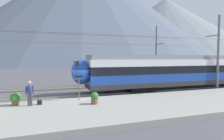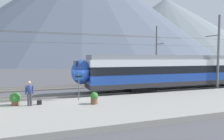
{
  "view_description": "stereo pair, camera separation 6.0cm",
  "coord_description": "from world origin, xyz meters",
  "px_view_note": "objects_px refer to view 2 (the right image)",
  "views": [
    {
      "loc": [
        -2.72,
        -16.29,
        3.57
      ],
      "look_at": [
        4.12,
        3.64,
        2.24
      ],
      "focal_mm": 30.89,
      "sensor_mm": 36.0,
      "label": 1
    },
    {
      "loc": [
        -2.66,
        -16.31,
        3.57
      ],
      "look_at": [
        4.12,
        3.64,
        2.24
      ],
      "focal_mm": 30.89,
      "sensor_mm": 36.0,
      "label": 2
    }
  ],
  "objects_px": {
    "platform_sign": "(79,80)",
    "passenger_walking": "(29,92)",
    "handbag_beside_passenger": "(39,102)",
    "train_near_platform": "(203,69)",
    "potted_plant_platform_edge": "(15,98)",
    "catenary_mast_mid": "(217,52)",
    "potted_plant_by_shelter": "(94,97)",
    "catenary_mast_far_side": "(157,53)"
  },
  "relations": [
    {
      "from": "platform_sign",
      "to": "passenger_walking",
      "type": "height_order",
      "value": "platform_sign"
    },
    {
      "from": "handbag_beside_passenger",
      "to": "train_near_platform",
      "type": "bearing_deg",
      "value": 11.4
    },
    {
      "from": "handbag_beside_passenger",
      "to": "potted_plant_platform_edge",
      "type": "distance_m",
      "value": 1.6
    },
    {
      "from": "potted_plant_platform_edge",
      "to": "catenary_mast_mid",
      "type": "bearing_deg",
      "value": 4.87
    },
    {
      "from": "potted_plant_platform_edge",
      "to": "potted_plant_by_shelter",
      "type": "height_order",
      "value": "potted_plant_platform_edge"
    },
    {
      "from": "catenary_mast_far_side",
      "to": "passenger_walking",
      "type": "relative_size",
      "value": 26.9
    },
    {
      "from": "train_near_platform",
      "to": "handbag_beside_passenger",
      "type": "distance_m",
      "value": 18.15
    },
    {
      "from": "catenary_mast_mid",
      "to": "catenary_mast_far_side",
      "type": "distance_m",
      "value": 9.39
    },
    {
      "from": "handbag_beside_passenger",
      "to": "potted_plant_platform_edge",
      "type": "relative_size",
      "value": 0.48
    },
    {
      "from": "handbag_beside_passenger",
      "to": "catenary_mast_far_side",
      "type": "bearing_deg",
      "value": 34.64
    },
    {
      "from": "platform_sign",
      "to": "handbag_beside_passenger",
      "type": "xyz_separation_m",
      "value": [
        -2.83,
        -0.62,
        -1.37
      ]
    },
    {
      "from": "train_near_platform",
      "to": "platform_sign",
      "type": "bearing_deg",
      "value": -168.78
    },
    {
      "from": "train_near_platform",
      "to": "catenary_mast_mid",
      "type": "relative_size",
      "value": 0.66
    },
    {
      "from": "passenger_walking",
      "to": "potted_plant_platform_edge",
      "type": "bearing_deg",
      "value": 152.68
    },
    {
      "from": "platform_sign",
      "to": "potted_plant_platform_edge",
      "type": "height_order",
      "value": "platform_sign"
    },
    {
      "from": "potted_plant_platform_edge",
      "to": "train_near_platform",
      "type": "bearing_deg",
      "value": 9.54
    },
    {
      "from": "catenary_mast_mid",
      "to": "potted_plant_platform_edge",
      "type": "height_order",
      "value": "catenary_mast_mid"
    },
    {
      "from": "train_near_platform",
      "to": "handbag_beside_passenger",
      "type": "relative_size",
      "value": 70.29
    },
    {
      "from": "passenger_walking",
      "to": "handbag_beside_passenger",
      "type": "xyz_separation_m",
      "value": [
        0.6,
        0.15,
        -0.79
      ]
    },
    {
      "from": "potted_plant_by_shelter",
      "to": "train_near_platform",
      "type": "bearing_deg",
      "value": 18.1
    },
    {
      "from": "catenary_mast_far_side",
      "to": "potted_plant_by_shelter",
      "type": "bearing_deg",
      "value": -135.8
    },
    {
      "from": "potted_plant_platform_edge",
      "to": "potted_plant_by_shelter",
      "type": "bearing_deg",
      "value": -14.74
    },
    {
      "from": "train_near_platform",
      "to": "potted_plant_platform_edge",
      "type": "bearing_deg",
      "value": -170.46
    },
    {
      "from": "train_near_platform",
      "to": "catenary_mast_far_side",
      "type": "xyz_separation_m",
      "value": [
        -1.47,
        7.65,
        2.06
      ]
    },
    {
      "from": "catenary_mast_far_side",
      "to": "handbag_beside_passenger",
      "type": "xyz_separation_m",
      "value": [
        -16.25,
        -11.22,
        -3.79
      ]
    },
    {
      "from": "potted_plant_platform_edge",
      "to": "catenary_mast_far_side",
      "type": "bearing_deg",
      "value": 31.48
    },
    {
      "from": "catenary_mast_mid",
      "to": "catenary_mast_far_side",
      "type": "xyz_separation_m",
      "value": [
        -1.77,
        9.22,
        0.06
      ]
    },
    {
      "from": "catenary_mast_far_side",
      "to": "potted_plant_by_shelter",
      "type": "height_order",
      "value": "catenary_mast_far_side"
    },
    {
      "from": "train_near_platform",
      "to": "potted_plant_by_shelter",
      "type": "height_order",
      "value": "train_near_platform"
    },
    {
      "from": "train_near_platform",
      "to": "platform_sign",
      "type": "relative_size",
      "value": 14.44
    },
    {
      "from": "handbag_beside_passenger",
      "to": "potted_plant_by_shelter",
      "type": "distance_m",
      "value": 3.8
    },
    {
      "from": "train_near_platform",
      "to": "catenary_mast_mid",
      "type": "distance_m",
      "value": 2.56
    },
    {
      "from": "platform_sign",
      "to": "handbag_beside_passenger",
      "type": "distance_m",
      "value": 3.2
    },
    {
      "from": "platform_sign",
      "to": "catenary_mast_far_side",
      "type": "bearing_deg",
      "value": 38.32
    },
    {
      "from": "catenary_mast_mid",
      "to": "potted_plant_by_shelter",
      "type": "relative_size",
      "value": 54.24
    },
    {
      "from": "platform_sign",
      "to": "potted_plant_by_shelter",
      "type": "distance_m",
      "value": 2.12
    },
    {
      "from": "train_near_platform",
      "to": "potted_plant_by_shelter",
      "type": "xyz_separation_m",
      "value": [
        -14.06,
        -4.6,
        -1.43
      ]
    },
    {
      "from": "catenary_mast_far_side",
      "to": "potted_plant_platform_edge",
      "type": "distance_m",
      "value": 21.13
    },
    {
      "from": "passenger_walking",
      "to": "potted_plant_platform_edge",
      "type": "relative_size",
      "value": 1.9
    },
    {
      "from": "potted_plant_by_shelter",
      "to": "passenger_walking",
      "type": "bearing_deg",
      "value": 168.3
    },
    {
      "from": "platform_sign",
      "to": "potted_plant_by_shelter",
      "type": "bearing_deg",
      "value": -63.47
    },
    {
      "from": "catenary_mast_far_side",
      "to": "platform_sign",
      "type": "height_order",
      "value": "catenary_mast_far_side"
    }
  ]
}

